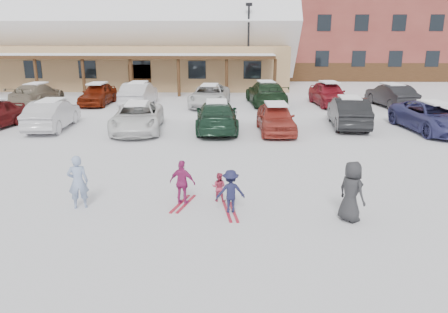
{
  "coord_description": "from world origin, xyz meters",
  "views": [
    {
      "loc": [
        0.63,
        -12.17,
        4.81
      ],
      "look_at": [
        0.3,
        1.0,
        1.0
      ],
      "focal_mm": 35.0,
      "sensor_mm": 36.0,
      "label": 1
    }
  ],
  "objects_px": {
    "parked_car_6": "(433,117)",
    "parked_car_10": "(210,96)",
    "bystander_dark": "(351,191)",
    "parked_car_8": "(98,94)",
    "day_lodge": "(128,41)",
    "parked_car_9": "(139,94)",
    "parked_car_3": "(217,116)",
    "parked_car_11": "(266,93)",
    "parked_car_13": "(391,95)",
    "adult_skier": "(78,182)",
    "parked_car_2": "(137,117)",
    "parked_car_4": "(276,118)",
    "parked_car_12": "(329,94)",
    "parked_car_7": "(37,94)",
    "toddler_red": "(219,187)",
    "child_magenta": "(182,183)",
    "lamp_post": "(248,43)",
    "parked_car_1": "(52,115)",
    "parked_car_5": "(349,112)",
    "child_navy": "(231,192)"
  },
  "relations": [
    {
      "from": "parked_car_3",
      "to": "parked_car_9",
      "type": "distance_m",
      "value": 9.09
    },
    {
      "from": "parked_car_11",
      "to": "parked_car_12",
      "type": "bearing_deg",
      "value": 172.05
    },
    {
      "from": "child_magenta",
      "to": "bystander_dark",
      "type": "height_order",
      "value": "bystander_dark"
    },
    {
      "from": "parked_car_2",
      "to": "parked_car_13",
      "type": "xyz_separation_m",
      "value": [
        15.0,
        7.63,
        0.04
      ]
    },
    {
      "from": "parked_car_3",
      "to": "parked_car_13",
      "type": "distance_m",
      "value": 13.33
    },
    {
      "from": "parked_car_8",
      "to": "parked_car_12",
      "type": "xyz_separation_m",
      "value": [
        15.41,
        0.12,
        0.06
      ]
    },
    {
      "from": "parked_car_9",
      "to": "child_magenta",
      "type": "bearing_deg",
      "value": 106.68
    },
    {
      "from": "parked_car_11",
      "to": "parked_car_12",
      "type": "distance_m",
      "value": 4.14
    },
    {
      "from": "child_navy",
      "to": "parked_car_4",
      "type": "relative_size",
      "value": 0.29
    },
    {
      "from": "parked_car_3",
      "to": "parked_car_11",
      "type": "distance_m",
      "value": 8.46
    },
    {
      "from": "day_lodge",
      "to": "parked_car_10",
      "type": "bearing_deg",
      "value": -55.41
    },
    {
      "from": "day_lodge",
      "to": "parked_car_8",
      "type": "xyz_separation_m",
      "value": [
        0.44,
        -11.13,
        -3.23
      ]
    },
    {
      "from": "parked_car_2",
      "to": "parked_car_4",
      "type": "xyz_separation_m",
      "value": [
        6.8,
        -0.11,
        0.01
      ]
    },
    {
      "from": "parked_car_9",
      "to": "parked_car_10",
      "type": "bearing_deg",
      "value": -179.67
    },
    {
      "from": "child_magenta",
      "to": "parked_car_13",
      "type": "xyz_separation_m",
      "value": [
        11.67,
        17.06,
        0.08
      ]
    },
    {
      "from": "parked_car_9",
      "to": "parked_car_6",
      "type": "bearing_deg",
      "value": 156.39
    },
    {
      "from": "child_navy",
      "to": "parked_car_5",
      "type": "distance_m",
      "value": 12.73
    },
    {
      "from": "child_navy",
      "to": "parked_car_4",
      "type": "distance_m",
      "value": 10.09
    },
    {
      "from": "parked_car_3",
      "to": "child_magenta",
      "type": "bearing_deg",
      "value": 83.59
    },
    {
      "from": "toddler_red",
      "to": "parked_car_5",
      "type": "xyz_separation_m",
      "value": [
        6.31,
        10.42,
        0.34
      ]
    },
    {
      "from": "lamp_post",
      "to": "adult_skier",
      "type": "distance_m",
      "value": 24.95
    },
    {
      "from": "parked_car_2",
      "to": "bystander_dark",
      "type": "bearing_deg",
      "value": -58.83
    },
    {
      "from": "toddler_red",
      "to": "parked_car_4",
      "type": "relative_size",
      "value": 0.21
    },
    {
      "from": "lamp_post",
      "to": "parked_car_8",
      "type": "height_order",
      "value": "lamp_post"
    },
    {
      "from": "parked_car_6",
      "to": "parked_car_10",
      "type": "height_order",
      "value": "parked_car_6"
    },
    {
      "from": "toddler_red",
      "to": "parked_car_1",
      "type": "relative_size",
      "value": 0.19
    },
    {
      "from": "lamp_post",
      "to": "parked_car_4",
      "type": "height_order",
      "value": "lamp_post"
    },
    {
      "from": "parked_car_13",
      "to": "adult_skier",
      "type": "bearing_deg",
      "value": 40.4
    },
    {
      "from": "adult_skier",
      "to": "parked_car_6",
      "type": "relative_size",
      "value": 0.29
    },
    {
      "from": "toddler_red",
      "to": "child_magenta",
      "type": "height_order",
      "value": "child_magenta"
    },
    {
      "from": "parked_car_4",
      "to": "parked_car_9",
      "type": "distance_m",
      "value": 11.29
    },
    {
      "from": "day_lodge",
      "to": "parked_car_9",
      "type": "relative_size",
      "value": 6.16
    },
    {
      "from": "parked_car_7",
      "to": "parked_car_8",
      "type": "height_order",
      "value": "parked_car_8"
    },
    {
      "from": "parked_car_5",
      "to": "parked_car_7",
      "type": "bearing_deg",
      "value": -13.85
    },
    {
      "from": "parked_car_7",
      "to": "parked_car_6",
      "type": "bearing_deg",
      "value": 164.65
    },
    {
      "from": "day_lodge",
      "to": "parked_car_6",
      "type": "bearing_deg",
      "value": -44.13
    },
    {
      "from": "child_magenta",
      "to": "parked_car_13",
      "type": "relative_size",
      "value": 0.29
    },
    {
      "from": "parked_car_5",
      "to": "child_navy",
      "type": "bearing_deg",
      "value": 67.06
    },
    {
      "from": "child_navy",
      "to": "bystander_dark",
      "type": "bearing_deg",
      "value": 162.93
    },
    {
      "from": "toddler_red",
      "to": "parked_car_10",
      "type": "relative_size",
      "value": 0.17
    },
    {
      "from": "parked_car_2",
      "to": "lamp_post",
      "type": "bearing_deg",
      "value": 62.19
    },
    {
      "from": "parked_car_10",
      "to": "parked_car_11",
      "type": "distance_m",
      "value": 3.8
    },
    {
      "from": "parked_car_9",
      "to": "parked_car_10",
      "type": "relative_size",
      "value": 0.93
    },
    {
      "from": "adult_skier",
      "to": "parked_car_12",
      "type": "distance_m",
      "value": 20.69
    },
    {
      "from": "parked_car_9",
      "to": "parked_car_10",
      "type": "height_order",
      "value": "parked_car_9"
    },
    {
      "from": "parked_car_1",
      "to": "parked_car_5",
      "type": "relative_size",
      "value": 0.96
    },
    {
      "from": "bystander_dark",
      "to": "parked_car_8",
      "type": "relative_size",
      "value": 0.38
    },
    {
      "from": "child_magenta",
      "to": "adult_skier",
      "type": "bearing_deg",
      "value": 21.66
    },
    {
      "from": "child_magenta",
      "to": "parked_car_1",
      "type": "xyz_separation_m",
      "value": [
        -7.74,
        9.83,
        0.08
      ]
    },
    {
      "from": "parked_car_12",
      "to": "lamp_post",
      "type": "bearing_deg",
      "value": 123.15
    }
  ]
}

